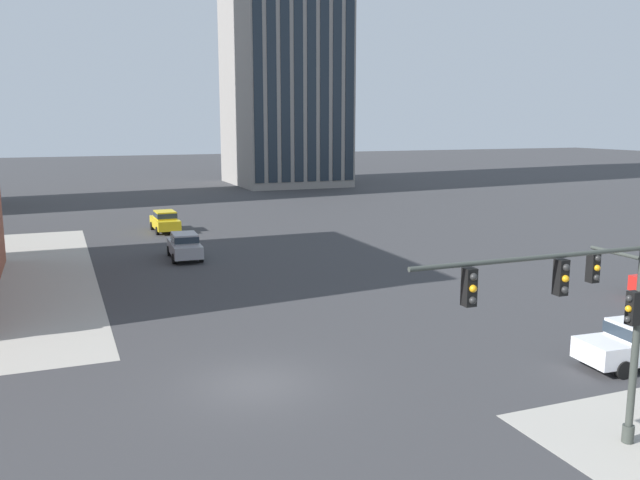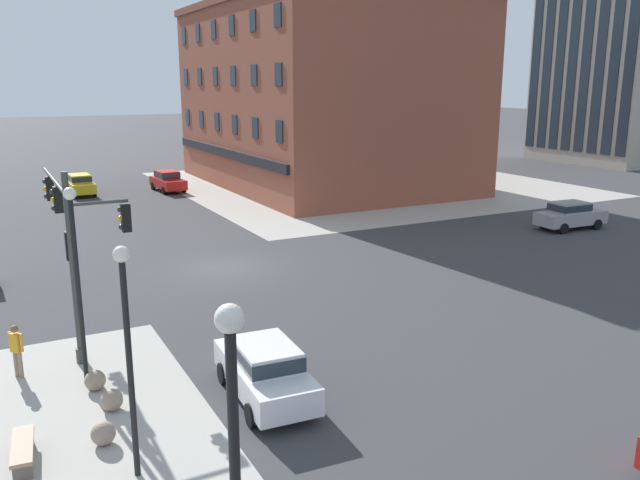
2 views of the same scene
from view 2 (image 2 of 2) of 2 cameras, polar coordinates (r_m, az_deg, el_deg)
name	(u,v)px [view 2 (image 2 of 2)]	position (r m, az deg, el deg)	size (l,w,h in m)	color
ground_plane	(225,268)	(31.70, -8.41, -2.43)	(320.00, 320.00, 0.00)	#38383A
sidewalk_far_corner	(363,184)	(57.90, 3.84, 5.00)	(32.00, 32.00, 0.02)	#A8A399
traffic_signal_main	(72,234)	(22.57, -21.03, 0.48)	(7.11, 2.09, 6.15)	#383D38
bollard_sphere_curb_a	(95,380)	(20.31, -19.24, -11.61)	(0.61, 0.61, 0.61)	gray
bollard_sphere_curb_b	(112,400)	(19.03, -17.91, -13.28)	(0.61, 0.61, 0.61)	gray
bollard_sphere_curb_c	(103,433)	(17.49, -18.59, -15.86)	(0.61, 0.61, 0.61)	gray
bench_near_signal	(23,450)	(17.43, -24.75, -16.48)	(1.84, 0.64, 0.49)	#9E7F66
pedestrian_near_bench	(16,348)	(21.75, -25.22, -8.59)	(0.45, 0.38, 1.67)	gray
street_lamp_corner_near	(76,266)	(19.62, -20.71, -2.14)	(0.36, 0.36, 5.92)	black
street_lamp_mid_sidewalk	(127,336)	(14.72, -16.63, -8.14)	(0.36, 0.36, 5.41)	black
car_main_southbound_far	(265,368)	(18.56, -4.87, -11.22)	(4.50, 2.10, 1.68)	silver
car_cross_eastbound	(80,184)	(55.05, -20.44, 4.68)	(4.47, 2.02, 1.68)	gold
car_parked_curb	(570,214)	(42.33, 21.22, 2.13)	(2.05, 4.48, 1.68)	#99999E
car_cross_far	(168,180)	(54.96, -13.30, 5.16)	(4.52, 2.15, 1.68)	red
storefront_block_near_corner	(320,95)	(57.27, 0.01, 12.68)	(26.34, 17.75, 15.41)	brown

